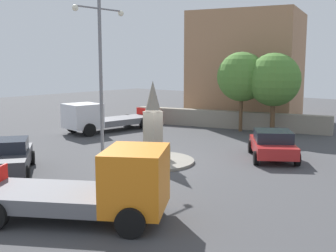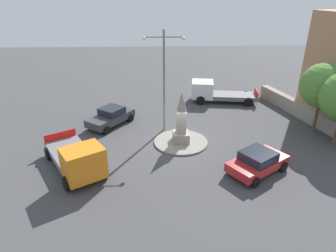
# 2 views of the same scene
# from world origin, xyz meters

# --- Properties ---
(ground_plane) EXTENTS (80.00, 80.00, 0.00)m
(ground_plane) POSITION_xyz_m (0.00, 0.00, 0.00)
(ground_plane) COLOR #424244
(traffic_island) EXTENTS (3.88, 3.88, 0.12)m
(traffic_island) POSITION_xyz_m (0.00, 0.00, 0.06)
(traffic_island) COLOR gray
(traffic_island) RESTS_ON ground
(monument) EXTENTS (1.16, 1.16, 3.72)m
(monument) POSITION_xyz_m (0.00, 0.00, 1.65)
(monument) COLOR gray
(monument) RESTS_ON traffic_island
(streetlamp) EXTENTS (3.01, 0.28, 7.63)m
(streetlamp) POSITION_xyz_m (-1.13, 2.28, 4.59)
(streetlamp) COLOR slate
(streetlamp) RESTS_ON ground
(car_dark_grey_parked_right) EXTENTS (3.84, 4.35, 1.45)m
(car_dark_grey_parked_right) POSITION_xyz_m (-5.44, 3.38, 0.73)
(car_dark_grey_parked_right) COLOR #38383D
(car_dark_grey_parked_right) RESTS_ON ground
(car_red_waiting) EXTENTS (4.20, 3.68, 1.40)m
(car_red_waiting) POSITION_xyz_m (4.29, -3.96, 0.73)
(car_red_waiting) COLOR #B22323
(car_red_waiting) RESTS_ON ground
(truck_orange_approaching) EXTENTS (4.75, 5.79, 2.21)m
(truck_orange_approaching) POSITION_xyz_m (-6.42, -3.70, 1.03)
(truck_orange_approaching) COLOR orange
(truck_orange_approaching) RESTS_ON ground
(truck_white_passing) EXTENTS (6.50, 3.10, 2.00)m
(truck_white_passing) POSITION_xyz_m (3.98, 8.55, 0.97)
(truck_white_passing) COLOR silver
(truck_white_passing) RESTS_ON ground
(stone_boundary_wall) EXTENTS (4.25, 13.91, 1.22)m
(stone_boundary_wall) POSITION_xyz_m (11.15, 2.91, 0.61)
(stone_boundary_wall) COLOR gray
(stone_boundary_wall) RESTS_ON ground
(tree_near_wall) EXTENTS (3.32, 3.32, 5.37)m
(tree_near_wall) POSITION_xyz_m (10.50, 1.44, 3.70)
(tree_near_wall) COLOR brown
(tree_near_wall) RESTS_ON ground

